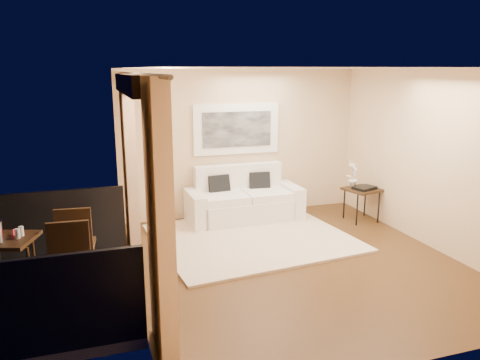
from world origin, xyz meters
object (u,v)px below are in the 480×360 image
orchid (353,174)px  balcony_chair_near (69,262)px  sofa (243,201)px  side_table (362,192)px  balcony_chair_far (75,239)px  bistro_table (7,245)px

orchid → balcony_chair_near: (-4.79, -2.04, -0.24)m
sofa → balcony_chair_near: 3.90m
side_table → balcony_chair_far: (-4.86, -1.09, 0.05)m
sofa → balcony_chair_far: bearing=-148.5°
orchid → sofa: bearing=163.4°
side_table → orchid: 0.36m
orchid → balcony_chair_near: size_ratio=0.48×
orchid → bistro_table: orchid is taller
sofa → balcony_chair_near: (-2.88, -2.61, 0.26)m
sofa → orchid: (1.91, -0.57, 0.50)m
side_table → balcony_chair_near: bearing=-158.9°
bistro_table → balcony_chair_far: 0.78m
side_table → balcony_chair_near: size_ratio=0.63×
side_table → balcony_chair_near: balcony_chair_near is taller
balcony_chair_far → orchid: bearing=-159.8°
side_table → orchid: size_ratio=1.33×
sofa → orchid: orchid is taller
side_table → balcony_chair_far: bearing=-167.3°
side_table → balcony_chair_far: 4.98m
side_table → orchid: bearing=129.7°
side_table → bistro_table: bearing=-168.0°
sofa → side_table: bearing=-20.2°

